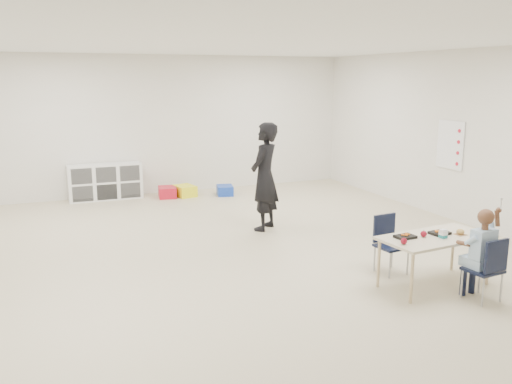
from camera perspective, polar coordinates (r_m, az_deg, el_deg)
name	(u,v)px	position (r m, az deg, el deg)	size (l,w,h in m)	color
room	(239,153)	(6.97, -1.77, 4.14)	(9.00, 9.02, 2.80)	beige
table	(434,261)	(6.56, 18.23, -6.87)	(1.34, 0.76, 0.59)	beige
chair_near	(483,268)	(6.31, 22.77, -7.43)	(0.34, 0.32, 0.71)	black
chair_far	(392,245)	(6.81, 14.10, -5.44)	(0.34, 0.32, 0.71)	black
child	(484,250)	(6.25, 22.92, -5.66)	(0.47, 0.47, 1.12)	#B1D0F0
lunch_tray_near	(440,233)	(6.56, 18.76, -4.10)	(0.22, 0.16, 0.03)	black
lunch_tray_far	(405,237)	(6.29, 15.43, -4.56)	(0.22, 0.16, 0.03)	black
milk_carton	(443,234)	(6.39, 19.10, -4.22)	(0.07, 0.07, 0.10)	white
bread_roll	(460,232)	(6.61, 20.71, -3.94)	(0.09, 0.09, 0.07)	tan
apple_near	(424,234)	(6.38, 17.23, -4.23)	(0.07, 0.07, 0.07)	maroon
apple_far	(404,241)	(6.05, 15.30, -5.01)	(0.07, 0.07, 0.07)	maroon
cubby_shelf	(105,182)	(11.00, -15.58, 1.05)	(1.40, 0.40, 0.70)	white
rules_poster	(450,145)	(9.60, 19.77, 4.69)	(0.02, 0.60, 0.80)	white
adult	(265,177)	(8.40, 0.91, 1.62)	(0.61, 0.40, 1.68)	black
bin_red	(167,192)	(10.95, -9.32, -0.02)	(0.34, 0.43, 0.21)	red
bin_yellow	(185,191)	(11.01, -7.50, 0.12)	(0.35, 0.45, 0.22)	#FFFB1A
bin_blue	(225,190)	(11.04, -3.29, 0.18)	(0.31, 0.40, 0.19)	#173DB2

